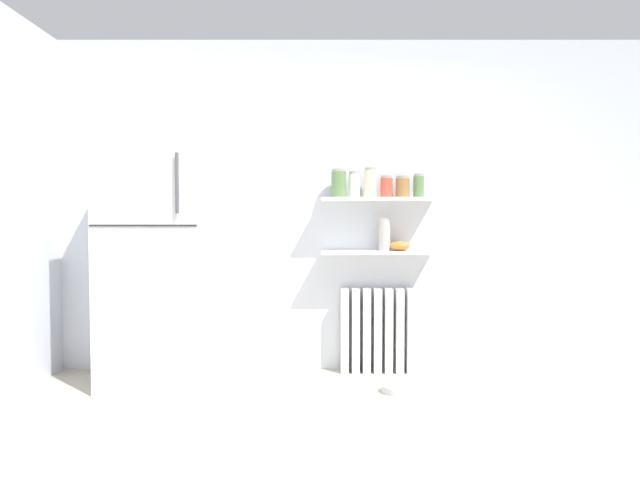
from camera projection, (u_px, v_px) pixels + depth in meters
name	position (u px, v px, depth m)	size (l,w,h in m)	color
ground_plane	(348.00, 456.00, 2.56)	(7.04, 7.04, 0.00)	#B2A893
back_wall	(338.00, 207.00, 4.06)	(7.04, 0.10, 2.60)	silver
refrigerator	(159.00, 257.00, 3.70)	(0.73, 0.68, 1.84)	silver
radiator	(377.00, 330.00, 3.97)	(0.57, 0.12, 0.66)	white
wall_shelf_lower	(378.00, 252.00, 3.92)	(0.88, 0.22, 0.03)	white
wall_shelf_upper	(378.00, 199.00, 3.90)	(0.88, 0.22, 0.03)	white
storage_jar_0	(338.00, 184.00, 3.90)	(0.11, 0.11, 0.22)	#5B7F4C
storage_jar_1	(354.00, 185.00, 3.90)	(0.08, 0.08, 0.20)	silver
storage_jar_2	(370.00, 183.00, 3.90)	(0.10, 0.10, 0.23)	beige
storage_jar_3	(386.00, 187.00, 3.90)	(0.10, 0.10, 0.17)	#C64C38
storage_jar_4	(402.00, 187.00, 3.90)	(0.10, 0.10, 0.16)	olive
storage_jar_5	(418.00, 186.00, 3.90)	(0.08, 0.08, 0.18)	#5B7F4C
vase	(384.00, 234.00, 3.91)	(0.09, 0.09, 0.25)	#B2ADA8
shelf_bowl	(399.00, 246.00, 3.91)	(0.16, 0.16, 0.07)	orange
pet_food_bowl	(395.00, 389.00, 3.51)	(0.19, 0.19, 0.05)	#B7B7BC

